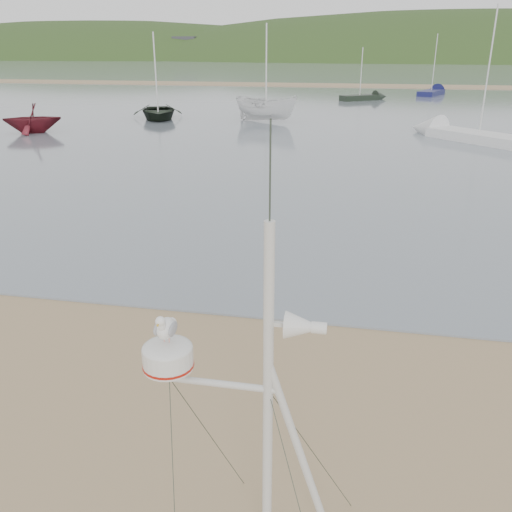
% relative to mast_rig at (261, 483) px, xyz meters
% --- Properties ---
extents(ground, '(560.00, 560.00, 0.00)m').
position_rel_mast_rig_xyz_m(ground, '(-2.98, 1.25, -1.08)').
color(ground, '#8F7452').
rests_on(ground, ground).
extents(water, '(560.00, 256.00, 0.04)m').
position_rel_mast_rig_xyz_m(water, '(-2.98, 133.25, -1.06)').
color(water, slate).
rests_on(water, ground).
extents(sandbar, '(560.00, 7.00, 0.07)m').
position_rel_mast_rig_xyz_m(sandbar, '(-2.98, 71.25, -1.01)').
color(sandbar, '#8F7452').
rests_on(sandbar, water).
extents(hill_ridge, '(620.00, 180.00, 80.00)m').
position_rel_mast_rig_xyz_m(hill_ridge, '(15.53, 236.25, -20.78)').
color(hill_ridge, '#223917').
rests_on(hill_ridge, ground).
extents(far_cottages, '(294.40, 6.30, 8.00)m').
position_rel_mast_rig_xyz_m(far_cottages, '(0.02, 197.25, 2.92)').
color(far_cottages, silver).
rests_on(far_cottages, ground).
extents(mast_rig, '(1.98, 2.12, 4.48)m').
position_rel_mast_rig_xyz_m(mast_rig, '(0.00, 0.00, 0.00)').
color(mast_rig, beige).
rests_on(mast_rig, ground).
extents(boat_dark, '(3.70, 2.30, 5.00)m').
position_rel_mast_rig_xyz_m(boat_dark, '(-13.84, 33.67, 1.46)').
color(boat_dark, black).
rests_on(boat_dark, water).
extents(boat_red, '(2.79, 3.31, 3.29)m').
position_rel_mast_rig_xyz_m(boat_red, '(-18.90, 26.03, 0.60)').
color(boat_red, maroon).
rests_on(boat_red, water).
extents(boat_white, '(2.25, 2.22, 4.65)m').
position_rel_mast_rig_xyz_m(boat_white, '(-6.03, 33.78, 1.28)').
color(boat_white, silver).
rests_on(boat_white, water).
extents(sailboat_blue_far, '(3.91, 6.78, 6.62)m').
position_rel_mast_rig_xyz_m(sailboat_blue_far, '(7.99, 59.87, -0.78)').
color(sailboat_blue_far, '#151749').
rests_on(sailboat_blue_far, ground).
extents(sailboat_white_near, '(6.62, 6.82, 7.57)m').
position_rel_mast_rig_xyz_m(sailboat_white_near, '(5.43, 29.30, -0.78)').
color(sailboat_white_near, silver).
rests_on(sailboat_white_near, ground).
extents(sailboat_dark_mid, '(4.87, 4.00, 5.15)m').
position_rel_mast_rig_xyz_m(sailboat_dark_mid, '(0.96, 51.59, -0.78)').
color(sailboat_dark_mid, black).
rests_on(sailboat_dark_mid, ground).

